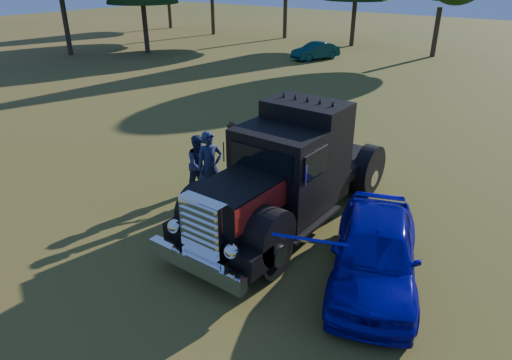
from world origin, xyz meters
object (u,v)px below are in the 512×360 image
object	(u,v)px
hotrod_coupe	(375,251)
spectator_far	(200,165)
diamond_t_truck	(286,176)
spectator_near	(210,167)
distant_teal_car	(316,51)

from	to	relation	value
hotrod_coupe	spectator_far	xyz separation A→B (m)	(-5.73, 0.91, 0.15)
diamond_t_truck	spectator_near	xyz separation A→B (m)	(-2.38, -0.20, -0.28)
diamond_t_truck	spectator_near	distance (m)	2.40
spectator_near	distant_teal_car	xyz separation A→B (m)	(-8.43, 20.59, -0.42)
hotrod_coupe	spectator_near	distance (m)	5.27
spectator_near	distant_teal_car	bearing A→B (deg)	53.62
spectator_near	distant_teal_car	size ratio (longest dim) A/B	0.57
spectator_near	spectator_far	distance (m)	0.55
spectator_far	hotrod_coupe	bearing A→B (deg)	-85.29
hotrod_coupe	diamond_t_truck	bearing A→B (deg)	161.06
hotrod_coupe	distant_teal_car	world-z (taller)	hotrod_coupe
diamond_t_truck	spectator_near	bearing A→B (deg)	-175.24
spectator_near	spectator_far	xyz separation A→B (m)	(-0.52, 0.14, -0.12)
spectator_near	spectator_far	bearing A→B (deg)	106.48
spectator_near	distant_teal_car	distance (m)	22.26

